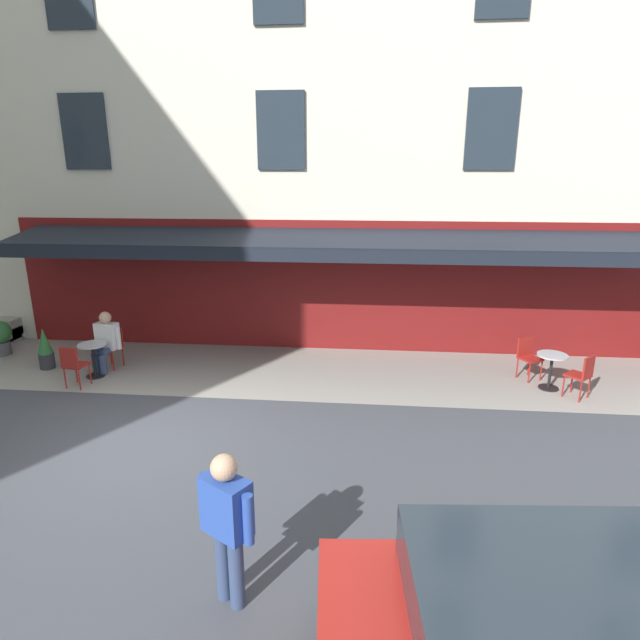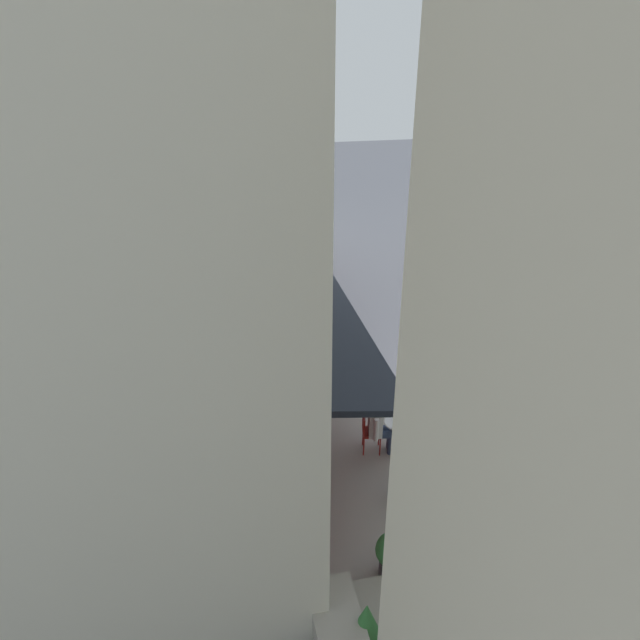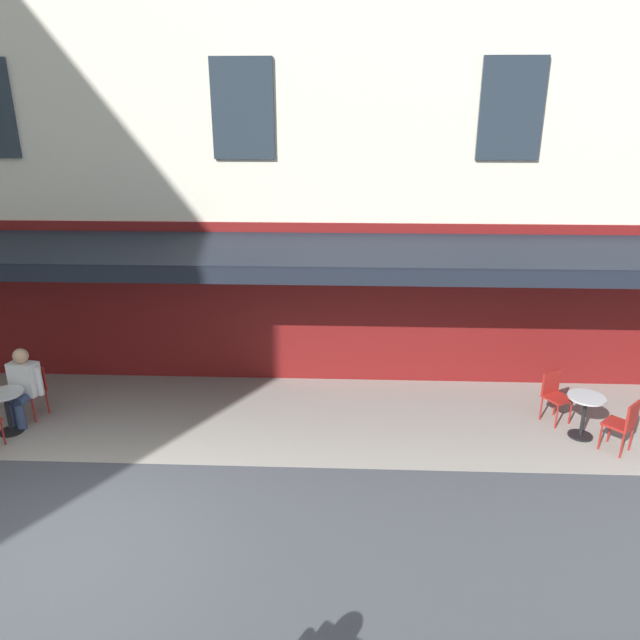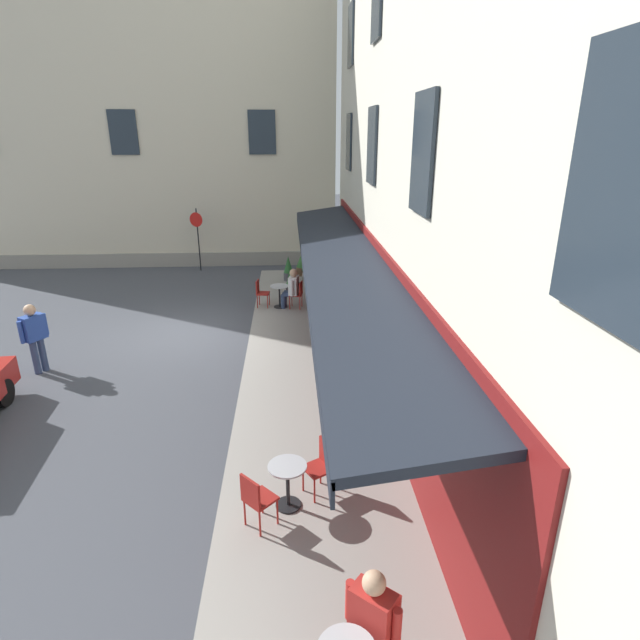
% 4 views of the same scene
% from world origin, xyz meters
% --- Properties ---
extents(ground_plane, '(70.00, 70.00, 0.00)m').
position_xyz_m(ground_plane, '(0.00, 0.00, 0.00)').
color(ground_plane, '#42444C').
extents(sidewalk_cafe_terrace, '(20.50, 3.20, 0.01)m').
position_xyz_m(sidewalk_cafe_terrace, '(-3.25, -3.40, 0.00)').
color(sidewalk_cafe_terrace, gray).
rests_on(sidewalk_cafe_terrace, ground_plane).
extents(cafe_building_facade, '(20.00, 10.70, 15.00)m').
position_xyz_m(cafe_building_facade, '(-4.00, -9.49, 7.49)').
color(cafe_building_facade, beige).
rests_on(cafe_building_facade, ground_plane).
extents(cafe_table_near_entrance, '(0.60, 0.60, 0.75)m').
position_xyz_m(cafe_table_near_entrance, '(2.15, -2.64, 0.49)').
color(cafe_table_near_entrance, black).
rests_on(cafe_table_near_entrance, ground_plane).
extents(cafe_chair_red_corner_left, '(0.48, 0.48, 0.91)m').
position_xyz_m(cafe_chair_red_corner_left, '(2.01, -3.26, 0.55)').
color(cafe_chair_red_corner_left, maroon).
rests_on(cafe_chair_red_corner_left, ground_plane).
extents(cafe_table_streetside, '(0.60, 0.60, 0.75)m').
position_xyz_m(cafe_table_streetside, '(-7.51, -2.90, 0.49)').
color(cafe_table_streetside, black).
rests_on(cafe_table_streetside, ground_plane).
extents(cafe_chair_red_kerbside, '(0.57, 0.57, 0.91)m').
position_xyz_m(cafe_chair_red_kerbside, '(-7.94, -2.44, 0.55)').
color(cafe_chair_red_kerbside, maroon).
rests_on(cafe_chair_red_kerbside, ground_plane).
extents(cafe_chair_red_facing_street, '(0.55, 0.55, 0.91)m').
position_xyz_m(cafe_chair_red_facing_street, '(-7.19, -3.45, 0.55)').
color(cafe_chair_red_facing_street, maroon).
rests_on(cafe_chair_red_facing_street, ground_plane).
extents(seated_companion_in_white, '(0.68, 0.63, 1.34)m').
position_xyz_m(seated_companion_in_white, '(2.06, -3.05, 0.71)').
color(seated_companion_in_white, navy).
rests_on(seated_companion_in_white, ground_plane).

